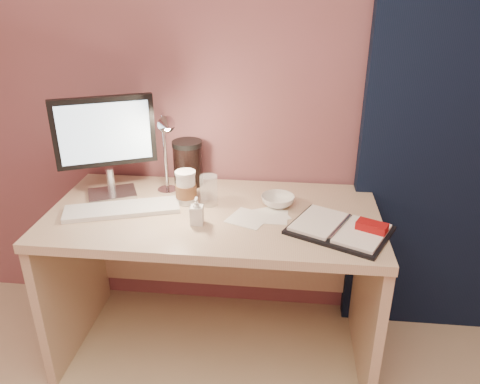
# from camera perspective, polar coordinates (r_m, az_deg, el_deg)

# --- Properties ---
(room) EXTENTS (3.50, 3.50, 3.50)m
(room) POSITION_cam_1_polar(r_m,az_deg,el_deg) (2.22, 23.41, 9.66)
(room) COLOR #C6B28E
(room) RESTS_ON ground
(desk) EXTENTS (1.40, 0.70, 0.73)m
(desk) POSITION_cam_1_polar(r_m,az_deg,el_deg) (2.16, -2.80, -6.85)
(desk) COLOR #C7B08D
(desk) RESTS_ON ground
(monitor) EXTENTS (0.40, 0.22, 0.46)m
(monitor) POSITION_cam_1_polar(r_m,az_deg,el_deg) (2.12, -16.13, 6.33)
(monitor) COLOR silver
(monitor) RESTS_ON desk
(keyboard) EXTENTS (0.50, 0.28, 0.02)m
(keyboard) POSITION_cam_1_polar(r_m,az_deg,el_deg) (2.05, -14.16, -2.04)
(keyboard) COLOR white
(keyboard) RESTS_ON desk
(planner) EXTENTS (0.45, 0.41, 0.06)m
(planner) POSITION_cam_1_polar(r_m,az_deg,el_deg) (1.87, 12.36, -4.41)
(planner) COLOR black
(planner) RESTS_ON desk
(paper_a) EXTENTS (0.13, 0.13, 0.00)m
(paper_a) POSITION_cam_1_polar(r_m,az_deg,el_deg) (1.95, 3.92, -3.03)
(paper_a) COLOR white
(paper_a) RESTS_ON desk
(paper_b) EXTENTS (0.20, 0.20, 0.00)m
(paper_b) POSITION_cam_1_polar(r_m,az_deg,el_deg) (1.93, 1.00, -3.23)
(paper_b) COLOR white
(paper_b) RESTS_ON desk
(paper_c) EXTENTS (0.18, 0.18, 0.00)m
(paper_c) POSITION_cam_1_polar(r_m,az_deg,el_deg) (1.96, 3.71, -2.76)
(paper_c) COLOR white
(paper_c) RESTS_ON desk
(coffee_cup) EXTENTS (0.09, 0.09, 0.15)m
(coffee_cup) POSITION_cam_1_polar(r_m,az_deg,el_deg) (2.05, -6.60, 0.47)
(coffee_cup) COLOR silver
(coffee_cup) RESTS_ON desk
(clear_cup) EXTENTS (0.08, 0.08, 0.13)m
(clear_cup) POSITION_cam_1_polar(r_m,az_deg,el_deg) (2.03, -3.83, 0.21)
(clear_cup) COLOR white
(clear_cup) RESTS_ON desk
(bowl) EXTENTS (0.17, 0.17, 0.05)m
(bowl) POSITION_cam_1_polar(r_m,az_deg,el_deg) (2.04, 4.64, -1.06)
(bowl) COLOR silver
(bowl) RESTS_ON desk
(lotion_bottle) EXTENTS (0.05, 0.06, 0.12)m
(lotion_bottle) POSITION_cam_1_polar(r_m,az_deg,el_deg) (1.87, -5.31, -2.29)
(lotion_bottle) COLOR silver
(lotion_bottle) RESTS_ON desk
(dark_jar) EXTENTS (0.14, 0.14, 0.19)m
(dark_jar) POSITION_cam_1_polar(r_m,az_deg,el_deg) (2.23, -6.36, 3.26)
(dark_jar) COLOR black
(dark_jar) RESTS_ON desk
(desk_lamp) EXTENTS (0.15, 0.24, 0.40)m
(desk_lamp) POSITION_cam_1_polar(r_m,az_deg,el_deg) (2.03, -10.88, 5.35)
(desk_lamp) COLOR silver
(desk_lamp) RESTS_ON desk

